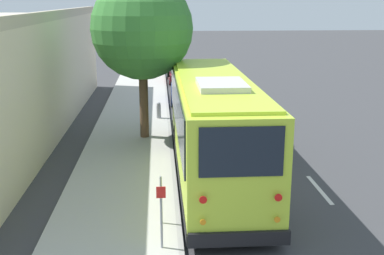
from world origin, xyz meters
name	(u,v)px	position (x,y,z in m)	size (l,w,h in m)	color
ground_plane	(238,190)	(0.00, 0.00, 0.00)	(160.00, 160.00, 0.00)	#3D3D3F
sidewalk_slab	(119,191)	(0.00, 3.78, 0.07)	(80.00, 3.42, 0.15)	#B2AFA8
curb_strip	(175,189)	(0.00, 2.00, 0.07)	(80.00, 0.14, 0.15)	#9D9A94
shuttle_bus	(213,121)	(1.32, 0.66, 1.94)	(11.01, 2.69, 3.60)	#BCDB38
parked_sedan_blue	(186,92)	(13.67, 0.86, 0.62)	(4.31, 1.88, 1.33)	navy
parked_sedan_maroon	(179,74)	(20.93, 0.94, 0.60)	(4.38, 1.77, 1.30)	maroon
street_tree	(142,21)	(6.01, 3.11, 5.04)	(4.21, 4.21, 7.35)	brown
sign_post_near	(161,217)	(-3.82, 2.46, 0.95)	(0.06, 0.22, 1.56)	gray
sign_post_far	(161,200)	(-2.50, 2.46, 0.81)	(0.06, 0.06, 1.31)	gray
fire_hydrant	(159,110)	(9.23, 2.49, 0.55)	(0.22, 0.22, 0.81)	#99999E
lane_stripe_mid	(319,189)	(-0.16, -2.62, 0.00)	(2.40, 0.14, 0.01)	silver
lane_stripe_ahead	(275,138)	(5.84, -2.62, 0.00)	(2.40, 0.14, 0.01)	silver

